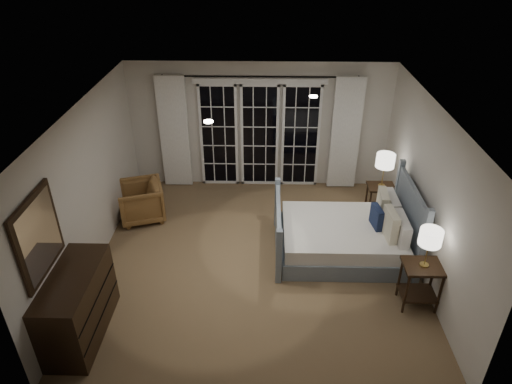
{
  "coord_description": "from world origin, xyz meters",
  "views": [
    {
      "loc": [
        0.12,
        -5.76,
        4.63
      ],
      "look_at": [
        -0.02,
        0.32,
        1.05
      ],
      "focal_mm": 32.0,
      "sensor_mm": 36.0,
      "label": 1
    }
  ],
  "objects_px": {
    "nightstand_right": "(380,196)",
    "dresser": "(78,306)",
    "lamp_left": "(431,238)",
    "lamp_right": "(385,161)",
    "armchair": "(141,201)",
    "bed": "(346,236)",
    "nightstand_left": "(421,279)"
  },
  "relations": [
    {
      "from": "lamp_right",
      "to": "dresser",
      "type": "height_order",
      "value": "lamp_right"
    },
    {
      "from": "nightstand_right",
      "to": "dresser",
      "type": "relative_size",
      "value": 0.46
    },
    {
      "from": "bed",
      "to": "dresser",
      "type": "distance_m",
      "value": 4.07
    },
    {
      "from": "nightstand_left",
      "to": "armchair",
      "type": "height_order",
      "value": "armchair"
    },
    {
      "from": "lamp_right",
      "to": "nightstand_right",
      "type": "bearing_deg",
      "value": -90.0
    },
    {
      "from": "lamp_left",
      "to": "lamp_right",
      "type": "distance_m",
      "value": 2.28
    },
    {
      "from": "bed",
      "to": "armchair",
      "type": "distance_m",
      "value": 3.64
    },
    {
      "from": "lamp_left",
      "to": "nightstand_right",
      "type": "bearing_deg",
      "value": 91.83
    },
    {
      "from": "nightstand_right",
      "to": "armchair",
      "type": "height_order",
      "value": "armchair"
    },
    {
      "from": "bed",
      "to": "lamp_left",
      "type": "distance_m",
      "value": 1.66
    },
    {
      "from": "nightstand_right",
      "to": "dresser",
      "type": "bearing_deg",
      "value": -146.61
    },
    {
      "from": "lamp_right",
      "to": "bed",
      "type": "bearing_deg",
      "value": -124.62
    },
    {
      "from": "nightstand_left",
      "to": "nightstand_right",
      "type": "xyz_separation_m",
      "value": [
        -0.07,
        2.28,
        -0.05
      ]
    },
    {
      "from": "dresser",
      "to": "nightstand_left",
      "type": "bearing_deg",
      "value": 8.0
    },
    {
      "from": "nightstand_left",
      "to": "dresser",
      "type": "height_order",
      "value": "dresser"
    },
    {
      "from": "bed",
      "to": "nightstand_left",
      "type": "distance_m",
      "value": 1.45
    },
    {
      "from": "nightstand_right",
      "to": "armchair",
      "type": "bearing_deg",
      "value": -177.4
    },
    {
      "from": "lamp_right",
      "to": "dresser",
      "type": "relative_size",
      "value": 0.46
    },
    {
      "from": "bed",
      "to": "nightstand_right",
      "type": "height_order",
      "value": "bed"
    },
    {
      "from": "nightstand_right",
      "to": "dresser",
      "type": "xyz_separation_m",
      "value": [
        -4.42,
        -2.91,
        0.07
      ]
    },
    {
      "from": "bed",
      "to": "lamp_left",
      "type": "xyz_separation_m",
      "value": [
        0.84,
        -1.17,
        0.84
      ]
    },
    {
      "from": "lamp_right",
      "to": "armchair",
      "type": "relative_size",
      "value": 0.81
    },
    {
      "from": "bed",
      "to": "nightstand_left",
      "type": "xyz_separation_m",
      "value": [
        0.84,
        -1.17,
        0.14
      ]
    },
    {
      "from": "bed",
      "to": "armchair",
      "type": "bearing_deg",
      "value": 165.42
    },
    {
      "from": "bed",
      "to": "armchair",
      "type": "height_order",
      "value": "bed"
    },
    {
      "from": "nightstand_left",
      "to": "lamp_right",
      "type": "bearing_deg",
      "value": 91.83
    },
    {
      "from": "lamp_left",
      "to": "lamp_right",
      "type": "xyz_separation_m",
      "value": [
        -0.07,
        2.28,
        -0.04
      ]
    },
    {
      "from": "bed",
      "to": "nightstand_left",
      "type": "relative_size",
      "value": 3.03
    },
    {
      "from": "lamp_right",
      "to": "dresser",
      "type": "bearing_deg",
      "value": -146.61
    },
    {
      "from": "dresser",
      "to": "nightstand_right",
      "type": "bearing_deg",
      "value": 33.39
    },
    {
      "from": "nightstand_right",
      "to": "lamp_right",
      "type": "bearing_deg",
      "value": 90.0
    },
    {
      "from": "nightstand_right",
      "to": "lamp_left",
      "type": "relative_size",
      "value": 1.07
    }
  ]
}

